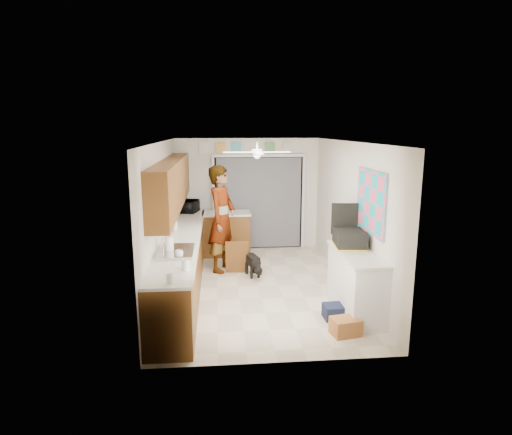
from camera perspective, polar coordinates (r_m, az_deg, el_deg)
name	(u,v)px	position (r m, az deg, el deg)	size (l,w,h in m)	color
floor	(258,286)	(7.59, 0.28, -9.15)	(5.00, 5.00, 0.00)	beige
ceiling	(258,142)	(7.09, 0.30, 10.06)	(5.00, 5.00, 0.00)	white
wall_back	(248,194)	(9.69, -1.12, 3.13)	(3.20, 3.20, 0.00)	silver
wall_front	(279,262)	(4.84, 3.11, -5.90)	(3.20, 3.20, 0.00)	silver
wall_left	(162,218)	(7.27, -12.37, -0.11)	(5.00, 5.00, 0.00)	silver
wall_right	(350,215)	(7.56, 12.45, 0.34)	(5.00, 5.00, 0.00)	silver
left_base_cabinets	(182,264)	(7.44, -9.80, -6.10)	(0.60, 4.80, 0.90)	brown
left_countertop	(182,237)	(7.31, -9.85, -2.60)	(0.62, 4.80, 0.04)	white
upper_cabinets	(172,184)	(7.36, -11.13, 4.43)	(0.32, 4.00, 0.80)	brown
sink_basin	(176,252)	(6.34, -10.56, -4.54)	(0.50, 0.76, 0.06)	silver
faucet	(163,246)	(6.34, -12.31, -3.73)	(0.03, 0.03, 0.22)	silver
peninsula_base	(227,234)	(9.34, -3.94, -2.25)	(1.00, 0.60, 0.90)	brown
peninsula_top	(226,213)	(9.24, -3.99, 0.58)	(1.04, 0.64, 0.04)	white
back_opening_recess	(259,203)	(9.72, 0.37, 1.95)	(2.00, 0.06, 2.10)	black
curtain_panel	(259,203)	(9.68, 0.39, 1.91)	(1.90, 0.03, 2.05)	slate
door_trim_left	(214,204)	(9.64, -5.66, 1.82)	(0.06, 0.04, 2.10)	white
door_trim_right	(303,202)	(9.84, 6.31, 2.00)	(0.06, 0.04, 2.10)	white
door_trim_head	(259,156)	(9.56, 0.40, 8.25)	(2.10, 0.04, 0.06)	white
header_frame_0	(220,147)	(9.54, -4.78, 9.29)	(0.22, 0.02, 0.22)	#E9AB4D
header_frame_1	(236,147)	(9.55, -2.65, 9.32)	(0.22, 0.02, 0.22)	#51C3D9
header_frame_3	(270,147)	(9.61, 1.88, 9.34)	(0.22, 0.02, 0.22)	#63A55E
header_frame_4	(288,147)	(9.66, 4.27, 9.33)	(0.22, 0.02, 0.22)	silver
route66_sign	(204,148)	(9.54, -6.91, 9.24)	(0.22, 0.02, 0.26)	silver
right_counter_base	(356,284)	(6.60, 13.18, -8.61)	(0.50, 1.40, 0.90)	white
right_counter_top	(357,254)	(6.45, 13.30, -4.70)	(0.54, 1.44, 0.04)	white
abstract_painting	(371,202)	(6.55, 15.05, 2.02)	(0.03, 1.15, 0.95)	#F2597F
ceiling_fan	(257,152)	(7.30, 0.14, 8.70)	(1.14, 1.14, 0.24)	white
microwave	(190,206)	(9.30, -8.82, 1.48)	(0.47, 0.32, 0.26)	black
soap_bottle	(175,224)	(7.64, -10.76, -0.84)	(0.10, 0.10, 0.26)	silver
cup	(179,253)	(6.17, -10.20, -4.70)	(0.11, 0.11, 0.09)	white
jar_a	(186,265)	(5.55, -9.36, -6.25)	(0.10, 0.10, 0.14)	silver
jar_b	(170,279)	(5.14, -11.45, -8.00)	(0.08, 0.08, 0.12)	silver
paper_towel_roll	(170,245)	(6.31, -11.46, -3.63)	(0.11, 0.11, 0.25)	white
suitcase	(349,239)	(6.69, 12.35, -2.77)	(0.43, 0.58, 0.25)	black
suitcase_rim	(349,246)	(6.72, 12.31, -3.68)	(0.44, 0.58, 0.02)	yellow
suitcase_lid	(345,219)	(6.91, 11.73, -0.16)	(0.42, 0.03, 0.50)	black
cardboard_box	(346,326)	(6.03, 11.86, -14.03)	(0.37, 0.28, 0.23)	#AB6735
navy_crate	(335,312)	(6.47, 10.53, -12.23)	(0.34, 0.28, 0.21)	black
cabinet_door_panel	(237,257)	(8.13, -2.55, -5.31)	(0.43, 0.03, 0.65)	brown
man	(222,219)	(8.18, -4.58, -0.19)	(0.74, 0.49, 2.04)	white
dog	(253,264)	(8.04, -0.46, -6.28)	(0.24, 0.56, 0.44)	black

